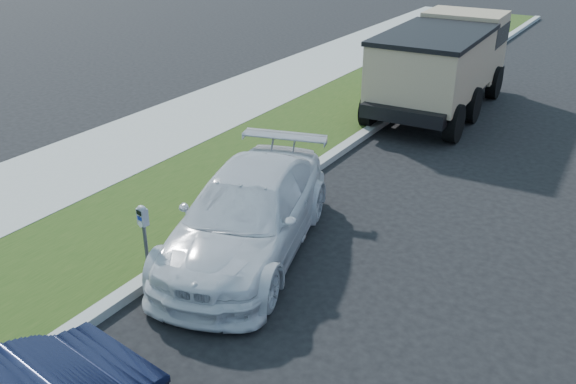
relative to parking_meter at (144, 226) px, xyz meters
The scene contains 5 objects.
ground 3.02m from the parking_meter, 23.97° to the left, with size 120.00×120.00×0.00m, color black.
streetside 4.43m from the parking_meter, 133.20° to the left, with size 6.12×50.00×0.15m.
parking_meter is the anchor object (origin of this frame).
white_wagon 1.86m from the parking_meter, 65.86° to the left, with size 1.95×4.80×1.39m, color silver.
dump_truck 11.09m from the parking_meter, 85.88° to the left, with size 2.73×6.35×2.45m.
Camera 1 is at (3.47, -6.80, 5.38)m, focal length 38.00 mm.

